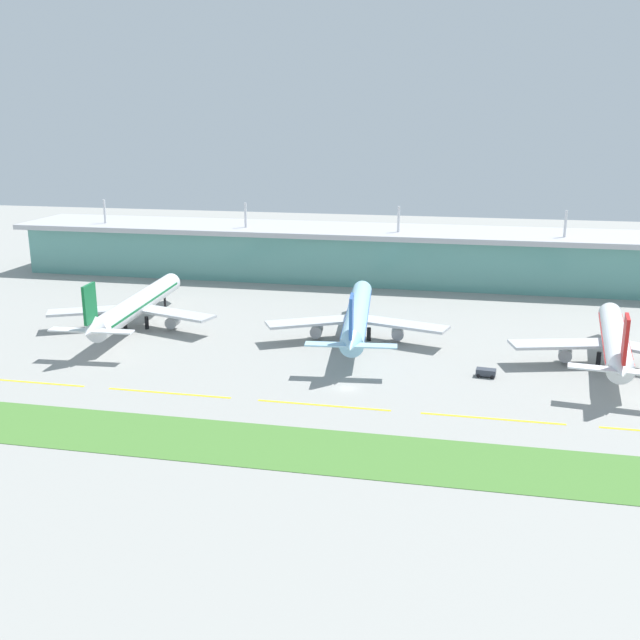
# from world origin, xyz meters

# --- Properties ---
(ground_plane) EXTENTS (600.00, 600.00, 0.00)m
(ground_plane) POSITION_xyz_m (0.00, 0.00, 0.00)
(ground_plane) COLOR gray
(terminal_building) EXTENTS (288.00, 34.00, 27.78)m
(terminal_building) POSITION_xyz_m (-0.00, 112.37, 9.59)
(terminal_building) COLOR #5B9E93
(terminal_building) RESTS_ON ground
(airliner_near) EXTENTS (48.67, 67.53, 18.90)m
(airliner_near) POSITION_xyz_m (-66.27, 35.84, 6.45)
(airliner_near) COLOR silver
(airliner_near) RESTS_ON ground
(airliner_middle) EXTENTS (48.53, 67.91, 18.90)m
(airliner_middle) POSITION_xyz_m (-3.51, 37.27, 6.45)
(airliner_middle) COLOR #9ED1EA
(airliner_middle) RESTS_ON ground
(airliner_far) EXTENTS (48.44, 60.36, 18.90)m
(airliner_far) POSITION_xyz_m (59.74, 27.47, 6.44)
(airliner_far) COLOR white
(airliner_far) RESTS_ON ground
(taxiway_stripe_west) EXTENTS (28.00, 0.70, 0.04)m
(taxiway_stripe_west) POSITION_xyz_m (-71.00, -10.89, 0.02)
(taxiway_stripe_west) COLOR yellow
(taxiway_stripe_west) RESTS_ON ground
(taxiway_stripe_mid_west) EXTENTS (28.00, 0.70, 0.04)m
(taxiway_stripe_mid_west) POSITION_xyz_m (-37.00, -10.89, 0.02)
(taxiway_stripe_mid_west) COLOR yellow
(taxiway_stripe_mid_west) RESTS_ON ground
(taxiway_stripe_centre) EXTENTS (28.00, 0.70, 0.04)m
(taxiway_stripe_centre) POSITION_xyz_m (-3.00, -10.89, 0.02)
(taxiway_stripe_centre) COLOR yellow
(taxiway_stripe_centre) RESTS_ON ground
(taxiway_stripe_mid_east) EXTENTS (28.00, 0.70, 0.04)m
(taxiway_stripe_mid_east) POSITION_xyz_m (31.00, -10.89, 0.02)
(taxiway_stripe_mid_east) COLOR yellow
(taxiway_stripe_mid_east) RESTS_ON ground
(grass_verge) EXTENTS (300.00, 18.00, 0.10)m
(grass_verge) POSITION_xyz_m (0.00, -31.81, 0.05)
(grass_verge) COLOR #477A33
(grass_verge) RESTS_ON ground
(pushback_tug) EXTENTS (4.64, 2.94, 1.85)m
(pushback_tug) POSITION_xyz_m (30.05, 13.72, 1.10)
(pushback_tug) COLOR #333842
(pushback_tug) RESTS_ON ground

